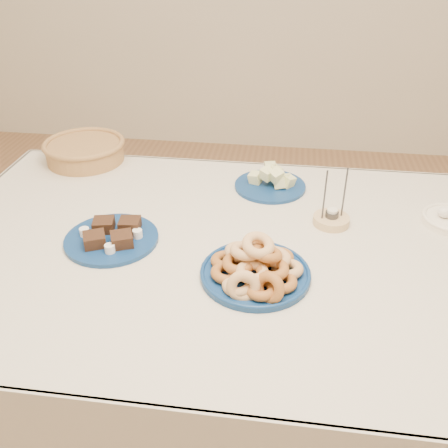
{
  "coord_description": "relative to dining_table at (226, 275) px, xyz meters",
  "views": [
    {
      "loc": [
        0.15,
        -1.14,
        1.53
      ],
      "look_at": [
        0.0,
        -0.05,
        0.85
      ],
      "focal_mm": 40.0,
      "sensor_mm": 36.0,
      "label": 1
    }
  ],
  "objects": [
    {
      "name": "ground",
      "position": [
        0.0,
        0.0,
        -0.64
      ],
      "size": [
        5.0,
        5.0,
        0.0
      ],
      "primitive_type": "plane",
      "color": "#946846",
      "rests_on": "ground"
    },
    {
      "name": "dining_table",
      "position": [
        0.0,
        0.0,
        0.0
      ],
      "size": [
        1.71,
        1.11,
        0.75
      ],
      "color": "brown",
      "rests_on": "ground"
    },
    {
      "name": "donut_platter",
      "position": [
        0.09,
        -0.14,
        0.14
      ],
      "size": [
        0.3,
        0.3,
        0.13
      ],
      "rotation": [
        0.0,
        0.0,
        -0.08
      ],
      "color": "navy",
      "rests_on": "dining_table"
    },
    {
      "name": "melon_plate",
      "position": [
        0.1,
        0.36,
        0.13
      ],
      "size": [
        0.31,
        0.31,
        0.08
      ],
      "rotation": [
        0.0,
        0.0,
        -0.39
      ],
      "color": "navy",
      "rests_on": "dining_table"
    },
    {
      "name": "brownie_plate",
      "position": [
        -0.32,
        -0.02,
        0.12
      ],
      "size": [
        0.33,
        0.33,
        0.05
      ],
      "rotation": [
        0.0,
        0.0,
        0.29
      ],
      "color": "navy",
      "rests_on": "dining_table"
    },
    {
      "name": "wicker_basket",
      "position": [
        -0.6,
        0.49,
        0.15
      ],
      "size": [
        0.37,
        0.37,
        0.08
      ],
      "rotation": [
        0.0,
        0.0,
        -0.3
      ],
      "color": "olive",
      "rests_on": "dining_table"
    },
    {
      "name": "candle_holder",
      "position": [
        0.29,
        0.15,
        0.12
      ],
      "size": [
        0.14,
        0.14,
        0.18
      ],
      "rotation": [
        0.0,
        0.0,
        0.38
      ],
      "color": "tan",
      "rests_on": "dining_table"
    }
  ]
}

